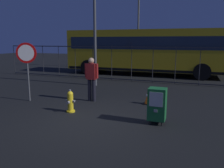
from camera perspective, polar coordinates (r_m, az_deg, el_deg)
ground_plane at (r=6.79m, az=-6.02°, el=-9.11°), size 60.00×60.00×0.00m
fire_hydrant at (r=7.58m, az=-10.34°, el=-4.32°), size 0.33×0.31×0.75m
newspaper_box_primary at (r=6.48m, az=11.17°, el=-4.93°), size 0.48×0.42×1.02m
stop_sign at (r=9.20m, az=-20.47°, el=5.73°), size 0.71×0.31×2.23m
pedestrian at (r=8.72m, az=-5.13°, el=1.79°), size 0.55×0.22×1.67m
traffic_cone at (r=8.50m, az=9.10°, el=-3.27°), size 0.36×0.36×0.53m
fence_barrier at (r=12.83m, az=7.49°, el=4.94°), size 18.03×0.04×2.00m
bus_near at (r=15.82m, az=8.16°, el=8.51°), size 10.54×2.93×3.00m
bus_far at (r=19.80m, az=19.31°, el=8.46°), size 10.68×3.52×3.00m
street_light_near_left at (r=18.73m, az=6.68°, el=18.56°), size 0.32×0.32×8.56m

